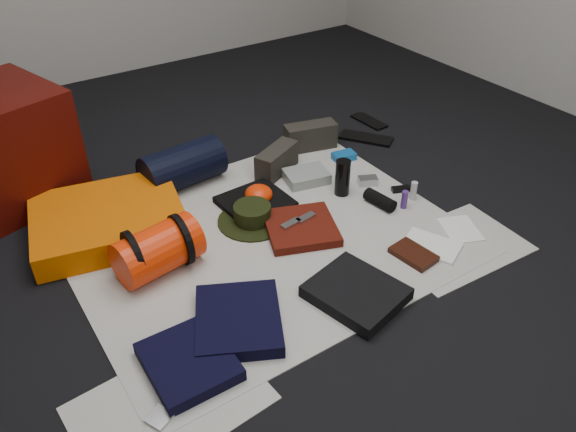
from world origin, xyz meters
TOP-DOWN VIEW (x-y plane):
  - floor at (0.00, 0.00)m, footprint 4.50×4.50m
  - newspaper_mat at (0.00, 0.00)m, footprint 1.60×1.30m
  - newspaper_sheet_front_left at (-0.70, -0.55)m, footprint 0.61×0.44m
  - newspaper_sheet_front_right at (0.65, -0.50)m, footprint 0.60×0.43m
  - sleeping_pad at (-0.54, 0.43)m, footprint 0.72×0.64m
  - stuff_sack at (-0.46, 0.06)m, footprint 0.36×0.24m
  - sack_strap_left at (-0.56, 0.06)m, footprint 0.02×0.22m
  - sack_strap_right at (-0.36, 0.06)m, footprint 0.03×0.22m
  - navy_duffel at (-0.10, 0.60)m, footprint 0.41×0.24m
  - boonie_brim at (0.02, 0.14)m, footprint 0.41×0.41m
  - boonie_crown at (0.02, 0.14)m, footprint 0.17×0.17m
  - hiking_boot_left at (0.35, 0.44)m, footprint 0.29×0.20m
  - hiking_boot_right at (0.64, 0.56)m, footprint 0.30×0.17m
  - flip_flop_left at (0.97, 0.47)m, footprint 0.26×0.31m
  - flip_flop_right at (1.13, 0.63)m, footprint 0.10×0.24m
  - trousers_navy_a at (-0.59, -0.45)m, footprint 0.27×0.31m
  - trousers_navy_b at (-0.36, -0.38)m, footprint 0.43×0.44m
  - trousers_charcoal at (0.09, -0.51)m, footprint 0.36×0.39m
  - black_tshirt at (0.09, 0.24)m, footprint 0.31×0.30m
  - red_shirt at (0.15, -0.05)m, footprint 0.39×0.39m
  - orange_stuff_sack at (0.12, 0.26)m, footprint 0.17×0.17m
  - first_aid_pouch at (0.42, 0.29)m, footprint 0.24×0.20m
  - water_bottle at (0.50, 0.09)m, footprint 0.08×0.08m
  - speaker at (0.58, -0.09)m, footprint 0.08×0.17m
  - compact_camera at (0.66, 0.09)m, footprint 0.11×0.09m
  - cyan_case at (0.72, 0.35)m, footprint 0.13×0.09m
  - toiletry_purple at (0.66, -0.16)m, footprint 0.04×0.04m
  - toiletry_clear at (0.75, -0.13)m, footprint 0.03×0.03m
  - paperback_book at (0.44, -0.45)m, footprint 0.14×0.19m
  - map_booklet at (0.56, -0.45)m, footprint 0.24×0.28m
  - map_printout at (0.75, -0.43)m, footprint 0.21×0.23m
  - sunglasses at (0.75, -0.05)m, footprint 0.10×0.07m
  - key_cluster at (-0.75, -0.59)m, footprint 0.09×0.09m
  - tape_roll at (0.11, 0.27)m, footprint 0.05×0.05m
  - energy_bar_a at (0.11, -0.03)m, footprint 0.10×0.05m
  - energy_bar_b at (0.19, -0.03)m, footprint 0.10×0.05m

SIDE VIEW (x-z plane):
  - floor at x=0.00m, z-range -0.02..0.00m
  - newspaper_sheet_front_left at x=-0.70m, z-range 0.00..0.00m
  - newspaper_sheet_front_right at x=0.65m, z-range 0.00..0.00m
  - newspaper_mat at x=0.00m, z-range 0.00..0.01m
  - flip_flop_right at x=1.13m, z-range 0.00..0.01m
  - flip_flop_left at x=0.97m, z-range 0.00..0.02m
  - map_printout at x=0.75m, z-range 0.01..0.01m
  - boonie_brim at x=0.02m, z-range 0.01..0.01m
  - key_cluster at x=-0.75m, z-range 0.01..0.02m
  - map_booklet at x=0.56m, z-range 0.01..0.02m
  - sunglasses at x=0.75m, z-range 0.01..0.03m
  - paperback_book at x=0.44m, z-range 0.01..0.03m
  - black_tshirt at x=0.09m, z-range 0.01..0.04m
  - cyan_case at x=0.72m, z-range 0.01..0.04m
  - compact_camera at x=0.66m, z-range 0.01..0.04m
  - red_shirt at x=0.15m, z-range 0.01..0.05m
  - trousers_navy_a at x=-0.59m, z-range 0.01..0.05m
  - trousers_charcoal at x=0.09m, z-range 0.01..0.06m
  - first_aid_pouch at x=0.42m, z-range 0.01..0.06m
  - trousers_navy_b at x=-0.36m, z-range 0.01..0.06m
  - speaker at x=0.58m, z-range 0.01..0.07m
  - orange_stuff_sack at x=0.12m, z-range 0.01..0.09m
  - toiletry_purple at x=0.66m, z-range 0.01..0.10m
  - boonie_crown at x=0.02m, z-range 0.01..0.09m
  - toiletry_clear at x=0.75m, z-range 0.01..0.10m
  - energy_bar_a at x=0.11m, z-range 0.05..0.06m
  - energy_bar_b at x=0.19m, z-range 0.05..0.06m
  - tape_roll at x=0.11m, z-range 0.04..0.07m
  - sleeping_pad at x=-0.54m, z-range 0.01..0.12m
  - hiking_boot_left at x=0.35m, z-range 0.01..0.14m
  - hiking_boot_right at x=0.64m, z-range 0.01..0.15m
  - water_bottle at x=0.50m, z-range 0.01..0.19m
  - stuff_sack at x=-0.46m, z-range 0.01..0.20m
  - navy_duffel at x=-0.10m, z-range 0.01..0.21m
  - sack_strap_left at x=-0.56m, z-range 0.01..0.22m
  - sack_strap_right at x=-0.36m, z-range 0.01..0.22m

